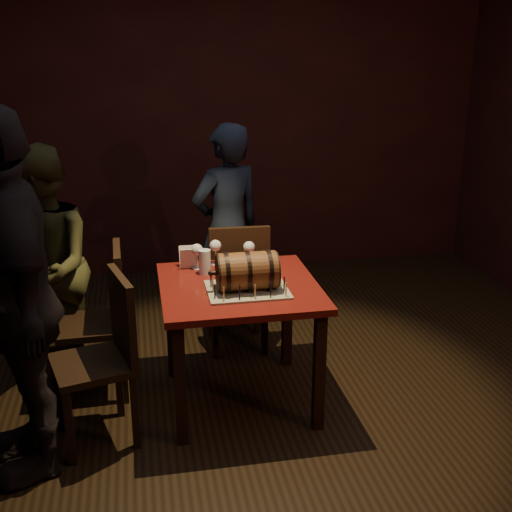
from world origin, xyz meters
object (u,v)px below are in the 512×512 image
object	(u,v)px
wine_glass_right	(249,248)
pub_table	(239,302)
wine_glass_mid	(215,247)
chair_left_rear	(104,313)
wine_glass_left	(197,251)
person_left_front	(14,299)
person_left_rear	(44,269)
chair_back	(238,281)
pint_of_ale	(205,263)
person_back	(227,229)
chair_left_front	(106,350)
barrel_cake	(247,271)

from	to	relation	value
wine_glass_right	pub_table	bearing A→B (deg)	-110.81
wine_glass_mid	chair_left_rear	bearing A→B (deg)	-171.44
wine_glass_left	wine_glass_right	world-z (taller)	same
wine_glass_left	person_left_front	size ratio (longest dim) A/B	0.09
person_left_rear	chair_back	bearing A→B (deg)	83.65
wine_glass_mid	wine_glass_right	world-z (taller)	same
pint_of_ale	chair_back	bearing A→B (deg)	58.17
pint_of_ale	person_left_front	distance (m)	1.15
chair_back	person_left_rear	bearing A→B (deg)	-172.30
wine_glass_mid	person_back	bearing A→B (deg)	76.15
chair_back	person_left_front	size ratio (longest dim) A/B	0.51
wine_glass_right	person_left_front	world-z (taller)	person_left_front
wine_glass_mid	chair_back	xyz separation A→B (m)	(0.18, 0.28, -0.34)
chair_back	person_left_front	world-z (taller)	person_left_front
chair_back	wine_glass_mid	bearing A→B (deg)	-123.28
chair_back	chair_left_front	xyz separation A→B (m)	(-0.85, -0.87, 0.00)
chair_left_rear	person_back	size ratio (longest dim) A/B	0.61
pint_of_ale	pub_table	bearing A→B (deg)	-50.41
wine_glass_mid	person_left_front	distance (m)	1.31
wine_glass_left	person_left_rear	xyz separation A→B (m)	(-0.92, 0.17, -0.11)
chair_left_rear	person_left_rear	world-z (taller)	person_left_rear
barrel_cake	wine_glass_left	size ratio (longest dim) A/B	2.40
chair_back	person_left_rear	xyz separation A→B (m)	(-1.23, -0.17, 0.23)
wine_glass_mid	chair_back	bearing A→B (deg)	56.72
barrel_cake	person_left_front	xyz separation A→B (m)	(-1.18, -0.29, 0.05)
chair_back	person_left_rear	size ratio (longest dim) A/B	0.62
pint_of_ale	chair_back	distance (m)	0.59
chair_left_rear	person_left_rear	xyz separation A→B (m)	(-0.35, 0.22, 0.23)
wine_glass_right	pint_of_ale	bearing A→B (deg)	-163.28
pint_of_ale	chair_left_front	bearing A→B (deg)	-142.81
wine_glass_left	chair_left_front	bearing A→B (deg)	-135.55
pub_table	person_left_rear	size ratio (longest dim) A/B	0.60
barrel_cake	pub_table	bearing A→B (deg)	105.92
wine_glass_mid	pint_of_ale	size ratio (longest dim) A/B	1.07
wine_glass_left	wine_glass_mid	size ratio (longest dim) A/B	1.00
pub_table	chair_left_front	distance (m)	0.80
wine_glass_right	chair_left_rear	world-z (taller)	chair_left_rear
person_left_front	wine_glass_mid	bearing A→B (deg)	109.03
pub_table	wine_glass_left	size ratio (longest dim) A/B	5.59
wine_glass_left	chair_left_front	size ratio (longest dim) A/B	0.17
wine_glass_mid	person_back	size ratio (longest dim) A/B	0.10
barrel_cake	person_left_front	size ratio (longest dim) A/B	0.21
person_left_rear	person_left_front	size ratio (longest dim) A/B	0.82
barrel_cake	pint_of_ale	bearing A→B (deg)	122.86
wine_glass_mid	pub_table	bearing A→B (deg)	-76.33
person_back	wine_glass_right	bearing A→B (deg)	69.05
pub_table	chair_back	bearing A→B (deg)	81.42
chair_left_front	person_left_front	size ratio (longest dim) A/B	0.51
barrel_cake	person_back	world-z (taller)	person_back
pint_of_ale	wine_glass_mid	bearing A→B (deg)	60.97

